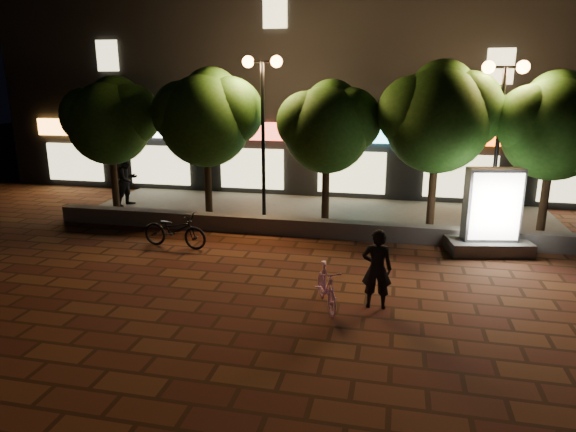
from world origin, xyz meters
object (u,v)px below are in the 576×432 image
(ad_kiosk, at_px, (491,219))
(pedestrian, at_px, (128,180))
(scooter_parked, at_px, (175,230))
(street_lamp_right, at_px, (502,103))
(tree_left, at_px, (207,115))
(scooter_pink, at_px, (327,287))
(tree_mid, at_px, (329,124))
(tree_right, at_px, (440,114))
(tree_far_right, at_px, (556,122))
(tree_far_left, at_px, (111,118))
(rider, at_px, (377,269))
(street_lamp_left, at_px, (263,97))

(ad_kiosk, bearing_deg, pedestrian, 168.05)
(scooter_parked, bearing_deg, street_lamp_right, -64.98)
(tree_left, height_order, scooter_pink, tree_left)
(tree_mid, distance_m, tree_right, 3.32)
(ad_kiosk, distance_m, pedestrian, 12.38)
(tree_mid, bearing_deg, tree_right, 0.00)
(tree_left, relative_size, street_lamp_right, 0.98)
(street_lamp_right, distance_m, scooter_parked, 9.87)
(tree_far_right, distance_m, pedestrian, 14.14)
(scooter_pink, distance_m, pedestrian, 10.81)
(tree_far_left, height_order, rider, tree_far_left)
(ad_kiosk, xyz_separation_m, scooter_pink, (-3.80, -4.33, -0.48))
(tree_mid, bearing_deg, rider, -72.90)
(tree_far_left, relative_size, scooter_pink, 3.08)
(street_lamp_left, xyz_separation_m, ad_kiosk, (6.73, -1.70, -3.09))
(ad_kiosk, bearing_deg, tree_left, 167.24)
(rider, distance_m, pedestrian, 11.44)
(pedestrian, bearing_deg, ad_kiosk, -88.73)
(tree_left, xyz_separation_m, tree_right, (7.30, 0.00, 0.12))
(tree_right, xyz_separation_m, scooter_parked, (-7.10, -3.35, -3.06))
(scooter_pink, distance_m, rider, 1.08)
(tree_left, distance_m, tree_mid, 4.00)
(tree_mid, xyz_separation_m, scooter_parked, (-3.80, -3.35, -2.71))
(tree_left, bearing_deg, street_lamp_left, -7.70)
(tree_right, relative_size, scooter_pink, 3.37)
(scooter_parked, distance_m, pedestrian, 5.39)
(tree_mid, xyz_separation_m, pedestrian, (-7.43, 0.60, -2.19))
(tree_far_left, distance_m, street_lamp_left, 5.50)
(tree_far_left, height_order, street_lamp_left, street_lamp_left)
(street_lamp_left, distance_m, street_lamp_right, 7.00)
(scooter_parked, bearing_deg, street_lamp_left, -23.90)
(scooter_parked, height_order, pedestrian, pedestrian)
(scooter_pink, height_order, rider, rider)
(tree_right, distance_m, tree_far_right, 3.20)
(tree_left, relative_size, ad_kiosk, 2.11)
(tree_far_right, bearing_deg, ad_kiosk, -132.85)
(tree_left, bearing_deg, tree_right, 0.00)
(tree_left, bearing_deg, ad_kiosk, -12.76)
(street_lamp_left, distance_m, rider, 7.70)
(pedestrian, bearing_deg, rider, -112.45)
(tree_mid, distance_m, pedestrian, 7.77)
(street_lamp_right, xyz_separation_m, scooter_pink, (-4.06, -6.03, -3.44))
(street_lamp_right, bearing_deg, scooter_parked, -160.56)
(tree_left, bearing_deg, tree_far_left, -180.00)
(rider, bearing_deg, scooter_pink, 12.30)
(tree_mid, distance_m, rider, 6.79)
(tree_left, height_order, tree_mid, tree_left)
(scooter_parked, bearing_deg, tree_left, 9.00)
(tree_far_left, distance_m, street_lamp_right, 12.47)
(tree_right, bearing_deg, tree_far_right, -0.00)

